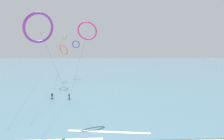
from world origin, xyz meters
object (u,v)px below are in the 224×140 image
Objects in this scene: kite_lime at (64,38)px; surfer_charcoal at (69,97)px; kite_coral at (64,50)px; kite_cobalt at (76,44)px; surfer_navy at (52,96)px; kite_violet at (39,28)px; kite_magenta at (87,31)px.

surfer_charcoal is at bearing 28.23° from kite_lime.
kite_coral is at bearing 17.75° from surfer_charcoal.
surfer_charcoal is 38.57m from kite_cobalt.
surfer_charcoal is 22.78m from kite_coral.
kite_coral is (-1.29, -17.29, -2.47)m from kite_cobalt.
surfer_navy is at bearing 129.38° from kite_coral.
kite_violet is 0.42× the size of kite_lime.
surfer_navy is 21.90m from kite_magenta.
kite_lime is (-4.40, -4.39, 2.69)m from kite_cobalt.
surfer_charcoal is 0.03× the size of kite_lime.
kite_cobalt is at bearing 6.74° from surfer_charcoal.
kite_magenta is at bearing 117.37° from surfer_navy.
kite_coral is (-1.06, 17.23, 13.00)m from surfer_navy.
surfer_charcoal is 21.32m from kite_violet.
kite_cobalt is (0.23, 34.52, 15.47)m from surfer_navy.
kite_magenta is at bearing 99.04° from kite_cobalt.
kite_violet reaches higher than kite_cobalt.
kite_coral is at bearing -134.83° from kite_violet.
kite_violet is (-1.50, -12.74, 17.03)m from surfer_charcoal.
kite_cobalt is 43.31m from kite_magenta.
kite_cobalt is at bearing -139.37° from kite_violet.
kite_violet is at bearing 74.78° from surfer_navy.
kite_lime is at bearing 95.14° from kite_magenta.
surfer_charcoal is 0.08× the size of kite_violet.
kite_violet is 1.07× the size of kite_coral.
kite_lime is (-4.17, 30.13, 18.17)m from surfer_navy.
kite_violet is 1.02× the size of kite_magenta.
kite_violet is at bearing 134.24° from kite_coral.
surfer_charcoal is 19.64m from kite_magenta.
kite_coral is (-12.36, 24.54, -4.28)m from kite_magenta.
surfer_charcoal is 0.03× the size of kite_cobalt.
kite_lime is at bearing -133.26° from kite_violet.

